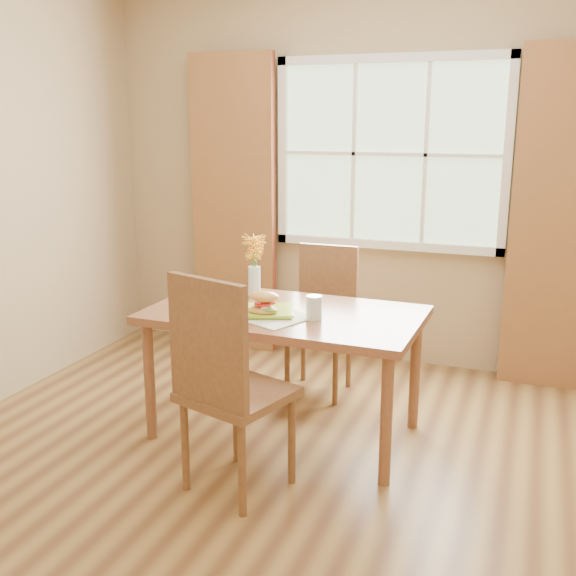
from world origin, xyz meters
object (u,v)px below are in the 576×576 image
(dining_table, at_px, (285,324))
(croissant_sandwich, at_px, (264,303))
(chair_near, at_px, (224,378))
(water_glass, at_px, (314,308))
(chair_far, at_px, (323,313))
(flower_vase, at_px, (254,258))

(dining_table, bearing_deg, croissant_sandwich, -109.17)
(chair_near, relative_size, croissant_sandwich, 6.03)
(dining_table, distance_m, water_glass, 0.26)
(croissant_sandwich, bearing_deg, chair_near, -91.44)
(dining_table, distance_m, chair_near, 0.71)
(chair_far, distance_m, croissant_sandwich, 0.90)
(water_glass, bearing_deg, croissant_sandwich, -165.90)
(dining_table, bearing_deg, chair_near, -90.90)
(chair_near, bearing_deg, flower_vase, 122.19)
(chair_far, bearing_deg, water_glass, -76.26)
(croissant_sandwich, bearing_deg, dining_table, 64.90)
(croissant_sandwich, xyz_separation_m, water_glass, (0.26, 0.06, -0.02))
(chair_far, relative_size, water_glass, 7.46)
(dining_table, xyz_separation_m, flower_vase, (-0.28, 0.23, 0.30))
(dining_table, height_order, croissant_sandwich, croissant_sandwich)
(croissant_sandwich, relative_size, flower_vase, 0.48)
(chair_far, height_order, flower_vase, flower_vase)
(chair_far, xyz_separation_m, croissant_sandwich, (-0.06, -0.86, 0.28))
(chair_near, xyz_separation_m, croissant_sandwich, (-0.03, 0.55, 0.21))
(dining_table, xyz_separation_m, chair_near, (-0.03, -0.71, -0.06))
(chair_near, distance_m, chair_far, 1.41)
(dining_table, relative_size, water_glass, 11.80)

